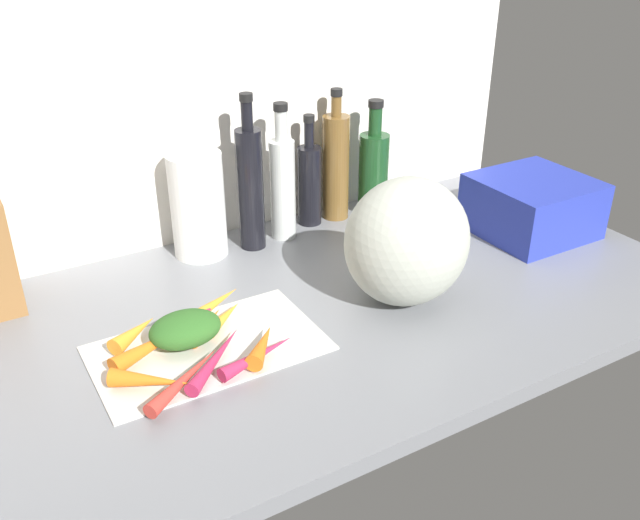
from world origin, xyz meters
TOP-DOWN VIEW (x-y plane):
  - ground_plane at (0.00, 0.00)cm, footprint 170.00×80.00cm
  - wall_back at (0.00, 38.50)cm, footprint 170.00×3.00cm
  - cutting_board at (-14.09, -4.87)cm, footprint 38.61×22.77cm
  - carrot_0 at (-6.94, -11.46)cm, footprint 9.58×10.41cm
  - carrot_1 at (-9.57, 4.43)cm, footprint 14.85×9.55cm
  - carrot_2 at (-25.99, -11.43)cm, footprint 12.20×10.36cm
  - carrot_3 at (-12.63, -0.79)cm, footprint 9.86×9.36cm
  - carrot_4 at (-22.44, -2.24)cm, footprint 16.45×8.62cm
  - carrot_5 at (-24.21, 2.81)cm, footprint 10.35×8.37cm
  - carrot_6 at (-21.18, -13.27)cm, footprint 15.90×11.87cm
  - carrot_7 at (-8.74, -13.50)cm, footprint 15.18×6.30cm
  - carrot_8 at (-8.89, 0.13)cm, footprint 10.00×8.38cm
  - carrot_9 at (-14.90, -10.60)cm, footprint 14.81×13.97cm
  - carrot_10 at (-12.79, 1.46)cm, footprint 12.56×11.35cm
  - carrot_greens_pile at (-16.84, -2.14)cm, footprint 12.48×9.60cm
  - winter_squash at (24.60, -8.26)cm, footprint 23.93×21.53cm
  - paper_towel_roll at (-1.48, 29.50)cm, footprint 11.42×11.42cm
  - bottle_0 at (9.62, 26.91)cm, footprint 5.59×5.59cm
  - bottle_1 at (17.79, 27.90)cm, footprint 5.61×5.61cm
  - bottle_2 at (26.54, 31.42)cm, footprint 5.53×5.53cm
  - bottle_3 at (33.62, 31.42)cm, footprint 6.31×6.31cm
  - bottle_4 at (42.62, 28.88)cm, footprint 7.11×7.11cm
  - dish_rack at (67.60, 1.53)cm, footprint 24.02×23.11cm

SIDE VIEW (x-z plane):
  - ground_plane at x=0.00cm, z-range -3.00..0.00cm
  - cutting_board at x=-14.09cm, z-range 0.00..0.80cm
  - carrot_7 at x=-8.74cm, z-range 0.80..3.25cm
  - carrot_6 at x=-21.18cm, z-range 0.80..3.30cm
  - carrot_9 at x=-14.90cm, z-range 0.80..3.30cm
  - carrot_3 at x=-12.63cm, z-range 0.80..3.31cm
  - carrot_8 at x=-8.89cm, z-range 0.80..3.36cm
  - carrot_1 at x=-9.57cm, z-range 0.80..3.71cm
  - carrot_2 at x=-25.99cm, z-range 0.80..3.86cm
  - carrot_10 at x=-12.79cm, z-range 0.80..3.87cm
  - carrot_4 at x=-22.44cm, z-range 0.80..3.89cm
  - carrot_0 at x=-6.94cm, z-range 0.80..3.92cm
  - carrot_5 at x=-24.21cm, z-range 0.80..3.98cm
  - carrot_greens_pile at x=-16.84cm, z-range 0.80..6.08cm
  - dish_rack at x=67.60cm, z-range 0.00..12.73cm
  - bottle_2 at x=26.54cm, z-range -2.91..23.05cm
  - bottle_4 at x=42.62cm, z-range -2.98..24.70cm
  - paper_towel_roll at x=-1.48cm, z-range 0.00..22.42cm
  - winter_squash at x=24.60cm, z-range 0.00..24.39cm
  - bottle_1 at x=17.79cm, z-range -2.83..27.76cm
  - bottle_3 at x=33.62cm, z-range -2.53..28.31cm
  - bottle_0 at x=9.62cm, z-range -2.84..31.04cm
  - wall_back at x=0.00cm, z-range 0.00..60.00cm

